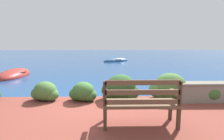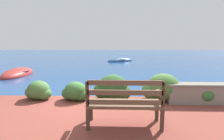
% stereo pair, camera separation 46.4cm
% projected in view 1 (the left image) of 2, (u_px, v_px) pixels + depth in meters
% --- Properties ---
extents(ground_plane, '(80.00, 80.00, 0.00)m').
position_uv_depth(ground_plane, '(105.00, 104.00, 5.19)').
color(ground_plane, navy).
extents(park_bench, '(1.40, 0.48, 0.93)m').
position_uv_depth(park_bench, '(141.00, 101.00, 3.26)').
color(park_bench, '#433123').
rests_on(park_bench, patio_terrace).
extents(stone_wall, '(1.66, 0.38, 0.52)m').
position_uv_depth(stone_wall, '(205.00, 92.00, 4.68)').
color(stone_wall, gray).
rests_on(stone_wall, patio_terrace).
extents(hedge_clump_left, '(0.77, 0.56, 0.53)m').
position_uv_depth(hedge_clump_left, '(45.00, 92.00, 4.78)').
color(hedge_clump_left, '#426B33').
rests_on(hedge_clump_left, patio_terrace).
extents(hedge_clump_centre, '(0.76, 0.55, 0.52)m').
position_uv_depth(hedge_clump_centre, '(83.00, 93.00, 4.76)').
color(hedge_clump_centre, '#38662D').
rests_on(hedge_clump_centre, patio_terrace).
extents(hedge_clump_right, '(1.04, 0.75, 0.71)m').
position_uv_depth(hedge_clump_right, '(120.00, 89.00, 4.83)').
color(hedge_clump_right, '#284C23').
rests_on(hedge_clump_right, patio_terrace).
extents(hedge_clump_far_right, '(1.09, 0.79, 0.74)m').
position_uv_depth(hedge_clump_far_right, '(170.00, 88.00, 4.86)').
color(hedge_clump_far_right, '#426B33').
rests_on(hedge_clump_far_right, patio_terrace).
extents(hedge_clump_extra, '(0.70, 0.50, 0.48)m').
position_uv_depth(hedge_clump_extra, '(210.00, 94.00, 4.73)').
color(hedge_clump_extra, '#38662D').
rests_on(hedge_clump_extra, patio_terrace).
extents(rowboat_nearest, '(1.30, 2.72, 0.70)m').
position_uv_depth(rowboat_nearest, '(15.00, 75.00, 9.48)').
color(rowboat_nearest, '#9E2D28').
rests_on(rowboat_nearest, ground_plane).
extents(rowboat_mid, '(2.90, 2.41, 0.62)m').
position_uv_depth(rowboat_mid, '(116.00, 61.00, 17.19)').
color(rowboat_mid, '#2D517A').
rests_on(rowboat_mid, ground_plane).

